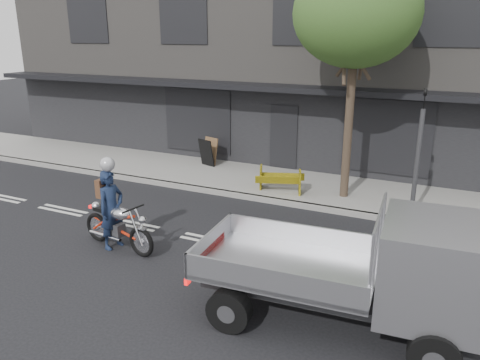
% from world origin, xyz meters
% --- Properties ---
extents(ground, '(80.00, 80.00, 0.00)m').
position_xyz_m(ground, '(0.00, 0.00, 0.00)').
color(ground, black).
rests_on(ground, ground).
extents(sidewalk, '(32.00, 3.20, 0.15)m').
position_xyz_m(sidewalk, '(0.00, 4.70, 0.07)').
color(sidewalk, gray).
rests_on(sidewalk, ground).
extents(kerb, '(32.00, 0.20, 0.15)m').
position_xyz_m(kerb, '(0.00, 3.10, 0.07)').
color(kerb, gray).
rests_on(kerb, ground).
extents(building_main, '(26.00, 10.00, 8.00)m').
position_xyz_m(building_main, '(0.00, 11.30, 4.00)').
color(building_main, slate).
rests_on(building_main, ground).
extents(street_tree, '(3.40, 3.40, 6.74)m').
position_xyz_m(street_tree, '(2.20, 4.20, 5.28)').
color(street_tree, '#382B21').
rests_on(street_tree, ground).
extents(traffic_light_pole, '(0.12, 0.12, 3.50)m').
position_xyz_m(traffic_light_pole, '(4.20, 3.35, 1.65)').
color(traffic_light_pole, '#2D2D30').
rests_on(traffic_light_pole, ground).
extents(motorcycle, '(2.19, 0.64, 1.13)m').
position_xyz_m(motorcycle, '(-1.76, -1.25, 0.58)').
color(motorcycle, black).
rests_on(motorcycle, ground).
extents(rider, '(0.54, 0.74, 1.86)m').
position_xyz_m(rider, '(-1.92, -1.25, 0.93)').
color(rider, '#16223E').
rests_on(rider, ground).
extents(flatbed_ute, '(4.84, 2.24, 2.19)m').
position_xyz_m(flatbed_ute, '(4.60, -1.96, 1.25)').
color(flatbed_ute, black).
rests_on(flatbed_ute, ground).
extents(construction_barrier, '(1.46, 0.98, 0.76)m').
position_xyz_m(construction_barrier, '(0.31, 3.61, 0.53)').
color(construction_barrier, yellow).
rests_on(construction_barrier, sidewalk).
extents(sandwich_board, '(0.72, 0.58, 1.00)m').
position_xyz_m(sandwich_board, '(-3.11, 5.32, 0.65)').
color(sandwich_board, black).
rests_on(sandwich_board, sidewalk).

